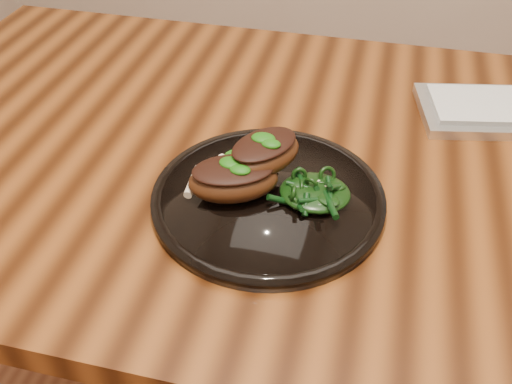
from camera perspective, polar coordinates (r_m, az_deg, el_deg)
desk at (r=0.89m, az=10.96°, el=-1.35°), size 1.60×0.80×0.75m
plate at (r=0.74m, az=1.23°, el=-0.61°), size 0.30×0.30×0.02m
lamb_chop_front at (r=0.72m, az=-2.34°, el=1.38°), size 0.13×0.11×0.05m
lamb_chop_back at (r=0.74m, az=0.76°, el=3.95°), size 0.12×0.13×0.05m
herb_smear at (r=0.79m, az=-0.41°, el=3.33°), size 0.08×0.05×0.01m
greens_heap at (r=0.72m, az=5.94°, el=0.32°), size 0.09×0.09×0.03m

